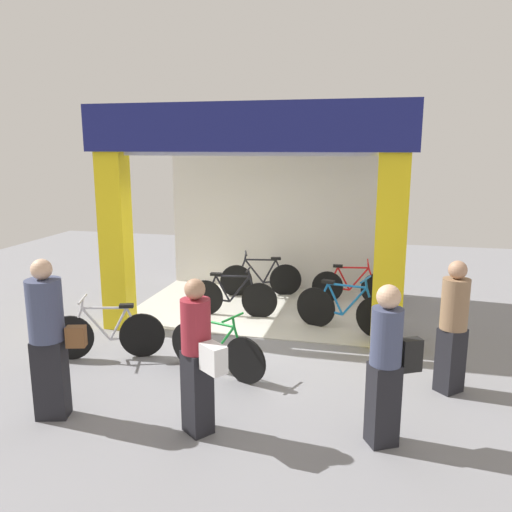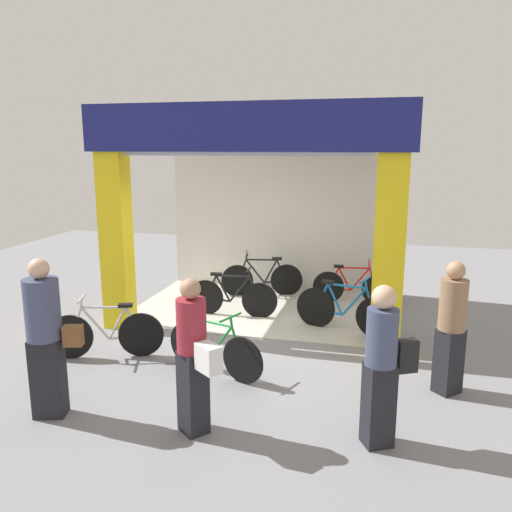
{
  "view_description": "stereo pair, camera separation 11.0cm",
  "coord_description": "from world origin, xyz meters",
  "px_view_note": "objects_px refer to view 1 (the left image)",
  "views": [
    {
      "loc": [
        1.96,
        -7.44,
        2.94
      ],
      "look_at": [
        0.0,
        0.76,
        1.15
      ],
      "focal_mm": 36.37,
      "sensor_mm": 36.0,
      "label": 1
    },
    {
      "loc": [
        2.07,
        -7.41,
        2.94
      ],
      "look_at": [
        0.0,
        0.76,
        1.15
      ],
      "focal_mm": 36.37,
      "sensor_mm": 36.0,
      "label": 2
    }
  ],
  "objects_px": {
    "bicycle_inside_2": "(261,279)",
    "pedestrian_2": "(48,336)",
    "bicycle_inside_3": "(345,310)",
    "pedestrian_0": "(198,356)",
    "pedestrian_3": "(453,326)",
    "bicycle_inside_1": "(232,297)",
    "bicycle_parked_1": "(216,349)",
    "bicycle_inside_0": "(352,286)",
    "pedestrian_1": "(387,364)",
    "bicycle_parked_0": "(107,334)"
  },
  "relations": [
    {
      "from": "bicycle_inside_1",
      "to": "pedestrian_0",
      "type": "relative_size",
      "value": 0.96
    },
    {
      "from": "bicycle_inside_0",
      "to": "bicycle_inside_1",
      "type": "distance_m",
      "value": 2.38
    },
    {
      "from": "bicycle_parked_0",
      "to": "pedestrian_0",
      "type": "bearing_deg",
      "value": -38.99
    },
    {
      "from": "bicycle_inside_2",
      "to": "pedestrian_1",
      "type": "relative_size",
      "value": 0.94
    },
    {
      "from": "bicycle_inside_1",
      "to": "pedestrian_1",
      "type": "height_order",
      "value": "pedestrian_1"
    },
    {
      "from": "bicycle_parked_0",
      "to": "pedestrian_3",
      "type": "height_order",
      "value": "pedestrian_3"
    },
    {
      "from": "bicycle_inside_2",
      "to": "pedestrian_1",
      "type": "bearing_deg",
      "value": -63.9
    },
    {
      "from": "bicycle_inside_1",
      "to": "bicycle_inside_2",
      "type": "distance_m",
      "value": 1.37
    },
    {
      "from": "bicycle_parked_0",
      "to": "pedestrian_2",
      "type": "xyz_separation_m",
      "value": [
        0.24,
        -1.61,
        0.58
      ]
    },
    {
      "from": "bicycle_inside_3",
      "to": "bicycle_parked_1",
      "type": "distance_m",
      "value": 2.51
    },
    {
      "from": "bicycle_inside_0",
      "to": "bicycle_parked_1",
      "type": "bearing_deg",
      "value": -113.15
    },
    {
      "from": "bicycle_inside_1",
      "to": "pedestrian_1",
      "type": "relative_size",
      "value": 0.96
    },
    {
      "from": "bicycle_inside_1",
      "to": "pedestrian_0",
      "type": "bearing_deg",
      "value": -79.03
    },
    {
      "from": "bicycle_inside_3",
      "to": "bicycle_parked_1",
      "type": "bearing_deg",
      "value": -127.7
    },
    {
      "from": "bicycle_inside_2",
      "to": "bicycle_inside_3",
      "type": "xyz_separation_m",
      "value": [
        1.77,
        -1.69,
        0.02
      ]
    },
    {
      "from": "bicycle_inside_3",
      "to": "bicycle_inside_0",
      "type": "bearing_deg",
      "value": 89.57
    },
    {
      "from": "bicycle_inside_0",
      "to": "pedestrian_3",
      "type": "xyz_separation_m",
      "value": [
        1.37,
        -3.41,
        0.5
      ]
    },
    {
      "from": "pedestrian_3",
      "to": "bicycle_inside_0",
      "type": "bearing_deg",
      "value": 111.88
    },
    {
      "from": "bicycle_inside_0",
      "to": "pedestrian_1",
      "type": "height_order",
      "value": "pedestrian_1"
    },
    {
      "from": "pedestrian_3",
      "to": "pedestrian_1",
      "type": "bearing_deg",
      "value": -119.88
    },
    {
      "from": "bicycle_inside_3",
      "to": "pedestrian_1",
      "type": "height_order",
      "value": "pedestrian_1"
    },
    {
      "from": "pedestrian_1",
      "to": "pedestrian_3",
      "type": "xyz_separation_m",
      "value": [
        0.78,
        1.36,
        -0.02
      ]
    },
    {
      "from": "pedestrian_2",
      "to": "bicycle_inside_3",
      "type": "bearing_deg",
      "value": 49.55
    },
    {
      "from": "bicycle_inside_0",
      "to": "bicycle_inside_3",
      "type": "height_order",
      "value": "bicycle_inside_3"
    },
    {
      "from": "pedestrian_0",
      "to": "pedestrian_1",
      "type": "bearing_deg",
      "value": 7.71
    },
    {
      "from": "pedestrian_0",
      "to": "pedestrian_2",
      "type": "distance_m",
      "value": 1.68
    },
    {
      "from": "bicycle_inside_0",
      "to": "pedestrian_0",
      "type": "xyz_separation_m",
      "value": [
        -1.27,
        -5.03,
        0.52
      ]
    },
    {
      "from": "bicycle_inside_2",
      "to": "pedestrian_0",
      "type": "xyz_separation_m",
      "value": [
        0.51,
        -5.09,
        0.5
      ]
    },
    {
      "from": "bicycle_inside_0",
      "to": "pedestrian_1",
      "type": "distance_m",
      "value": 4.84
    },
    {
      "from": "bicycle_inside_0",
      "to": "bicycle_inside_3",
      "type": "xyz_separation_m",
      "value": [
        -0.01,
        -1.63,
        0.04
      ]
    },
    {
      "from": "bicycle_inside_2",
      "to": "bicycle_parked_0",
      "type": "distance_m",
      "value": 3.8
    },
    {
      "from": "bicycle_parked_1",
      "to": "bicycle_inside_2",
      "type": "bearing_deg",
      "value": 93.65
    },
    {
      "from": "bicycle_inside_3",
      "to": "pedestrian_3",
      "type": "distance_m",
      "value": 2.3
    },
    {
      "from": "bicycle_inside_1",
      "to": "bicycle_parked_1",
      "type": "height_order",
      "value": "bicycle_inside_1"
    },
    {
      "from": "pedestrian_0",
      "to": "bicycle_inside_0",
      "type": "bearing_deg",
      "value": 75.78
    },
    {
      "from": "bicycle_parked_1",
      "to": "pedestrian_0",
      "type": "bearing_deg",
      "value": -79.05
    },
    {
      "from": "pedestrian_0",
      "to": "pedestrian_2",
      "type": "xyz_separation_m",
      "value": [
        -1.68,
        -0.05,
        0.09
      ]
    },
    {
      "from": "bicycle_parked_1",
      "to": "pedestrian_1",
      "type": "distance_m",
      "value": 2.48
    },
    {
      "from": "bicycle_parked_1",
      "to": "pedestrian_3",
      "type": "bearing_deg",
      "value": 4.0
    },
    {
      "from": "pedestrian_0",
      "to": "bicycle_inside_2",
      "type": "bearing_deg",
      "value": 95.7
    },
    {
      "from": "bicycle_inside_0",
      "to": "pedestrian_0",
      "type": "relative_size",
      "value": 0.92
    },
    {
      "from": "bicycle_inside_1",
      "to": "pedestrian_2",
      "type": "distance_m",
      "value": 3.95
    },
    {
      "from": "bicycle_inside_0",
      "to": "bicycle_parked_1",
      "type": "xyz_separation_m",
      "value": [
        -1.55,
        -3.62,
        0.01
      ]
    },
    {
      "from": "bicycle_inside_2",
      "to": "bicycle_inside_3",
      "type": "height_order",
      "value": "bicycle_inside_3"
    },
    {
      "from": "bicycle_inside_2",
      "to": "pedestrian_2",
      "type": "bearing_deg",
      "value": -102.84
    },
    {
      "from": "bicycle_inside_1",
      "to": "pedestrian_2",
      "type": "xyz_separation_m",
      "value": [
        -0.96,
        -3.79,
        0.59
      ]
    },
    {
      "from": "pedestrian_2",
      "to": "pedestrian_3",
      "type": "distance_m",
      "value": 4.64
    },
    {
      "from": "bicycle_inside_0",
      "to": "bicycle_parked_0",
      "type": "height_order",
      "value": "bicycle_parked_0"
    },
    {
      "from": "pedestrian_1",
      "to": "pedestrian_3",
      "type": "height_order",
      "value": "pedestrian_1"
    },
    {
      "from": "bicycle_inside_2",
      "to": "pedestrian_0",
      "type": "bearing_deg",
      "value": -84.3
    }
  ]
}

